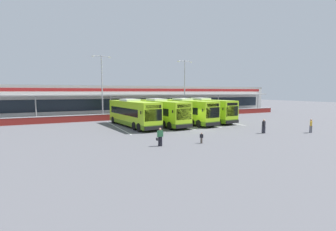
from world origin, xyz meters
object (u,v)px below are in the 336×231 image
at_px(coach_bus_right_centre, 204,110).
at_px(coach_bus_centre, 186,112).
at_px(pedestrian_with_handbag, 160,136).
at_px(lamp_post_west, 102,83).
at_px(pedestrian_near_bin, 311,125).
at_px(coach_bus_leftmost, 133,114).
at_px(pedestrian_child, 201,138).
at_px(lamp_post_centre, 185,84).
at_px(coach_bus_left_centre, 160,113).
at_px(pedestrian_in_dark_coat, 264,126).

bearing_deg(coach_bus_right_centre, coach_bus_centre, -168.12).
bearing_deg(pedestrian_with_handbag, lamp_post_west, 90.88).
bearing_deg(pedestrian_near_bin, coach_bus_leftmost, 140.46).
bearing_deg(coach_bus_centre, pedestrian_child, -114.29).
relative_size(coach_bus_leftmost, lamp_post_centre, 1.12).
bearing_deg(lamp_post_west, lamp_post_centre, -1.16).
xyz_separation_m(coach_bus_left_centre, lamp_post_west, (-5.96, 11.25, 4.50)).
xyz_separation_m(coach_bus_leftmost, coach_bus_left_centre, (3.97, -0.27, 0.00)).
distance_m(coach_bus_left_centre, lamp_post_centre, 15.68).
height_order(coach_bus_left_centre, lamp_post_west, lamp_post_west).
bearing_deg(coach_bus_left_centre, pedestrian_near_bin, -46.50).
bearing_deg(lamp_post_centre, pedestrian_child, -116.28).
relative_size(pedestrian_child, lamp_post_west, 0.09).
distance_m(coach_bus_right_centre, pedestrian_child, 17.39).
distance_m(pedestrian_with_handbag, lamp_post_west, 24.50).
distance_m(coach_bus_centre, pedestrian_child, 14.71).
bearing_deg(pedestrian_near_bin, pedestrian_child, 177.47).
height_order(coach_bus_leftmost, coach_bus_left_centre, same).
height_order(coach_bus_centre, pedestrian_in_dark_coat, coach_bus_centre).
relative_size(coach_bus_left_centre, coach_bus_right_centre, 1.00).
xyz_separation_m(coach_bus_centre, pedestrian_near_bin, (8.78, -14.01, -0.91)).
xyz_separation_m(coach_bus_left_centre, pedestrian_child, (-1.62, -13.25, -1.24)).
bearing_deg(coach_bus_right_centre, pedestrian_child, -125.10).
height_order(coach_bus_left_centre, pedestrian_near_bin, coach_bus_left_centre).
height_order(coach_bus_left_centre, coach_bus_centre, same).
xyz_separation_m(lamp_post_west, lamp_post_centre, (16.27, -0.33, 0.00)).
xyz_separation_m(coach_bus_right_centre, lamp_post_centre, (1.96, 9.98, 4.50)).
xyz_separation_m(pedestrian_near_bin, lamp_post_centre, (-2.88, 24.82, 5.42)).
distance_m(coach_bus_leftmost, pedestrian_with_handbag, 13.04).
bearing_deg(pedestrian_child, lamp_post_west, 100.05).
bearing_deg(coach_bus_left_centre, lamp_post_centre, 46.64).
height_order(pedestrian_with_handbag, lamp_post_west, lamp_post_west).
bearing_deg(coach_bus_leftmost, lamp_post_centre, 36.71).
height_order(coach_bus_centre, pedestrian_child, coach_bus_centre).
bearing_deg(lamp_post_centre, coach_bus_left_centre, -133.36).
relative_size(coach_bus_leftmost, coach_bus_left_centre, 1.00).
distance_m(coach_bus_right_centre, pedestrian_near_bin, 15.64).
bearing_deg(lamp_post_centre, pedestrian_near_bin, -83.39).
distance_m(coach_bus_centre, lamp_post_west, 15.87).
height_order(pedestrian_in_dark_coat, lamp_post_centre, lamp_post_centre).
distance_m(coach_bus_leftmost, lamp_post_west, 12.03).
height_order(coach_bus_leftmost, pedestrian_child, coach_bus_leftmost).
height_order(coach_bus_centre, pedestrian_near_bin, coach_bus_centre).
bearing_deg(pedestrian_in_dark_coat, coach_bus_left_centre, 124.01).
height_order(coach_bus_left_centre, pedestrian_in_dark_coat, coach_bus_left_centre).
distance_m(pedestrian_in_dark_coat, lamp_post_centre, 23.44).
distance_m(coach_bus_left_centre, pedestrian_near_bin, 19.19).
bearing_deg(coach_bus_leftmost, coach_bus_centre, -1.07).
distance_m(coach_bus_left_centre, coach_bus_centre, 4.41).
relative_size(coach_bus_left_centre, pedestrian_child, 12.29).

